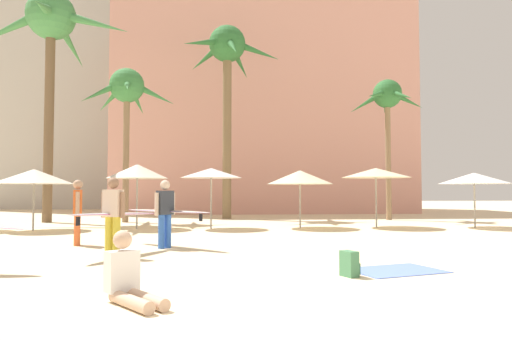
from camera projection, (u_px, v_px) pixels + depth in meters
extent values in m
plane|color=beige|center=(310.00, 308.00, 5.53)|extent=(120.00, 120.00, 0.00)
cube|color=#DB9989|center=(261.00, 111.00, 33.74)|extent=(19.33, 10.67, 14.56)
cube|color=#BCB7AD|center=(102.00, 21.00, 41.48)|extent=(19.20, 9.34, 33.51)
cylinder|color=#896B4C|center=(388.00, 156.00, 22.86)|extent=(0.27, 0.27, 6.27)
sphere|color=#2D6B33|center=(387.00, 94.00, 23.00)|extent=(1.42, 1.42, 1.42)
cone|color=#2D6B33|center=(408.00, 101.00, 23.22)|extent=(1.71, 0.51, 0.93)
cone|color=#2D6B33|center=(386.00, 104.00, 24.11)|extent=(0.77, 1.71, 0.93)
cone|color=#2D6B33|center=(365.00, 103.00, 23.39)|extent=(1.60, 1.01, 1.09)
cone|color=#2D6B33|center=(376.00, 94.00, 22.12)|extent=(1.46, 1.41, 0.74)
cone|color=#2D6B33|center=(401.00, 95.00, 21.89)|extent=(0.68, 1.73, 0.88)
cylinder|color=#896B4C|center=(126.00, 153.00, 21.06)|extent=(0.28, 0.28, 6.27)
sphere|color=#387A3D|center=(127.00, 85.00, 21.20)|extent=(1.58, 1.58, 1.58)
cone|color=#387A3D|center=(155.00, 95.00, 21.39)|extent=(1.91, 0.50, 1.12)
cone|color=#387A3D|center=(137.00, 101.00, 22.38)|extent=(0.74, 1.85, 1.29)
cone|color=#387A3D|center=(111.00, 99.00, 21.91)|extent=(1.60, 1.47, 1.27)
cone|color=#387A3D|center=(100.00, 93.00, 20.48)|extent=(1.75, 1.22, 1.27)
cone|color=#387A3D|center=(127.00, 86.00, 19.95)|extent=(0.73, 1.95, 0.98)
cylinder|color=brown|center=(49.00, 118.00, 21.05)|extent=(0.42, 0.42, 9.51)
sphere|color=#428447|center=(51.00, 16.00, 21.27)|extent=(2.20, 2.20, 2.20)
cone|color=#428447|center=(95.00, 23.00, 21.00)|extent=(3.34, 1.13, 1.38)
cone|color=#428447|center=(71.00, 45.00, 23.27)|extent=(0.90, 3.22, 1.87)
cone|color=#428447|center=(5.00, 31.00, 21.02)|extent=(3.15, 0.55, 1.98)
cone|color=#428447|center=(43.00, 6.00, 19.18)|extent=(1.10, 3.35, 1.30)
cylinder|color=brown|center=(227.00, 130.00, 23.91)|extent=(0.46, 0.46, 9.12)
sphere|color=#2D6B33|center=(227.00, 44.00, 24.12)|extent=(1.91, 1.91, 1.91)
cone|color=#2D6B33|center=(258.00, 52.00, 24.13)|extent=(2.39, 0.57, 1.22)
cone|color=#2D6B33|center=(239.00, 63.00, 25.46)|extent=(1.43, 2.18, 1.59)
cone|color=#2D6B33|center=(206.00, 58.00, 25.08)|extent=(1.99, 1.93, 1.32)
cone|color=#2D6B33|center=(203.00, 43.00, 22.97)|extent=(2.12, 1.85, 1.03)
cone|color=#2D6B33|center=(233.00, 46.00, 22.63)|extent=(0.76, 2.29, 1.57)
cylinder|color=gray|center=(34.00, 200.00, 16.49)|extent=(0.06, 0.06, 2.20)
cone|color=beige|center=(34.00, 176.00, 16.53)|extent=(2.69, 2.69, 0.52)
cylinder|color=gray|center=(475.00, 200.00, 17.83)|extent=(0.06, 0.06, 2.12)
cone|color=white|center=(474.00, 178.00, 17.86)|extent=(2.65, 2.65, 0.43)
cylinder|color=gray|center=(376.00, 198.00, 18.01)|extent=(0.06, 0.06, 2.32)
cone|color=beige|center=(376.00, 173.00, 18.05)|extent=(2.68, 2.68, 0.38)
cylinder|color=gray|center=(300.00, 199.00, 17.68)|extent=(0.06, 0.06, 2.21)
cone|color=beige|center=(300.00, 177.00, 17.72)|extent=(2.54, 2.54, 0.53)
cylinder|color=gray|center=(137.00, 197.00, 17.16)|extent=(0.06, 0.06, 2.41)
cone|color=beige|center=(137.00, 171.00, 17.21)|extent=(2.28, 2.28, 0.53)
cylinder|color=gray|center=(211.00, 198.00, 17.36)|extent=(0.06, 0.06, 2.28)
cone|color=white|center=(211.00, 173.00, 17.41)|extent=(2.32, 2.32, 0.37)
cube|color=#6684E0|center=(396.00, 270.00, 8.13)|extent=(1.82, 1.50, 0.01)
cube|color=#447F55|center=(349.00, 264.00, 7.58)|extent=(0.28, 0.35, 0.42)
cube|color=#376644|center=(355.00, 268.00, 7.63)|extent=(0.14, 0.22, 0.18)
cylinder|color=#D1A889|center=(146.00, 299.00, 5.65)|extent=(0.67, 0.81, 0.16)
cylinder|color=#D1A889|center=(131.00, 302.00, 5.52)|extent=(0.67, 0.81, 0.16)
cube|color=white|center=(122.00, 271.00, 5.93)|extent=(0.45, 0.42, 0.52)
sphere|color=#D1A889|center=(122.00, 240.00, 5.95)|extent=(0.34, 0.34, 0.24)
cylinder|color=gold|center=(109.00, 237.00, 9.87)|extent=(0.21, 0.21, 0.86)
cylinder|color=gold|center=(116.00, 237.00, 9.79)|extent=(0.21, 0.21, 0.86)
cube|color=beige|center=(113.00, 203.00, 9.86)|extent=(0.46, 0.38, 0.58)
sphere|color=#936B51|center=(113.00, 183.00, 9.88)|extent=(0.32, 0.32, 0.24)
cylinder|color=#936B51|center=(104.00, 205.00, 9.96)|extent=(0.13, 0.13, 0.55)
cylinder|color=#936B51|center=(123.00, 205.00, 9.77)|extent=(0.13, 0.13, 0.55)
ellipsoid|color=#B2B2B7|center=(116.00, 214.00, 10.15)|extent=(1.66, 2.48, 0.14)
ellipsoid|color=#991464|center=(116.00, 214.00, 10.15)|extent=(1.68, 2.50, 0.11)
cube|color=black|center=(78.00, 221.00, 9.18)|extent=(0.07, 0.10, 0.18)
cylinder|color=blue|center=(161.00, 232.00, 11.31)|extent=(0.23, 0.23, 0.83)
cylinder|color=blue|center=(168.00, 231.00, 11.46)|extent=(0.23, 0.23, 0.83)
cube|color=#333842|center=(165.00, 203.00, 11.42)|extent=(0.44, 0.44, 0.59)
sphere|color=beige|center=(165.00, 185.00, 11.44)|extent=(0.34, 0.34, 0.24)
cylinder|color=beige|center=(157.00, 204.00, 11.23)|extent=(0.14, 0.14, 0.56)
cylinder|color=beige|center=(173.00, 204.00, 11.61)|extent=(0.14, 0.14, 0.56)
ellipsoid|color=beige|center=(166.00, 211.00, 11.71)|extent=(2.46, 2.27, 0.06)
ellipsoid|color=#431C94|center=(166.00, 211.00, 11.71)|extent=(2.48, 2.30, 0.03)
cube|color=black|center=(201.00, 217.00, 10.96)|extent=(0.08, 0.08, 0.18)
cylinder|color=orange|center=(77.00, 230.00, 11.89)|extent=(0.20, 0.20, 0.83)
cylinder|color=orange|center=(77.00, 229.00, 12.07)|extent=(0.20, 0.20, 0.83)
cube|color=orange|center=(78.00, 202.00, 12.01)|extent=(0.32, 0.45, 0.62)
sphere|color=tan|center=(78.00, 184.00, 12.03)|extent=(0.30, 0.30, 0.24)
cylinder|color=tan|center=(78.00, 203.00, 11.78)|extent=(0.12, 0.12, 0.59)
cylinder|color=tan|center=(78.00, 203.00, 12.24)|extent=(0.12, 0.12, 0.59)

